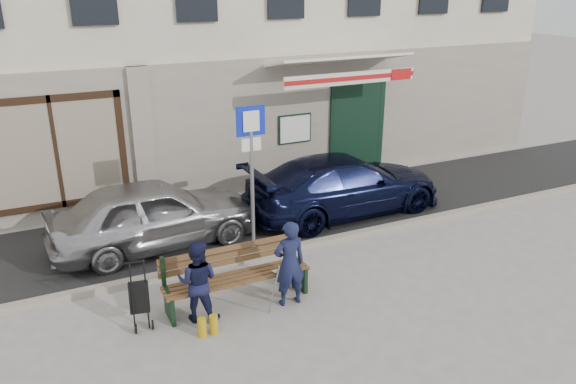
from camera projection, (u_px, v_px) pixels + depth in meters
ground at (297, 296)px, 9.35m from camera, size 80.00×80.00×0.00m
asphalt_lane at (233, 225)px, 11.97m from camera, size 60.00×3.20×0.01m
curb at (262, 255)px, 10.59m from camera, size 60.00×0.18×0.12m
car_silver at (153, 214)px, 10.86m from camera, size 4.10×1.90×1.36m
car_navy at (344, 185)px, 12.42m from camera, size 4.59×2.00×1.32m
parking_sign at (252, 157)px, 10.02m from camera, size 0.53×0.08×2.88m
bench at (234, 277)px, 9.00m from camera, size 2.40×1.17×0.98m
man at (289, 263)px, 8.89m from camera, size 0.54×0.36×1.45m
woman at (198, 281)px, 8.50m from camera, size 0.81×0.75×1.32m
stroller at (139, 299)px, 8.43m from camera, size 0.34×0.45×1.01m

